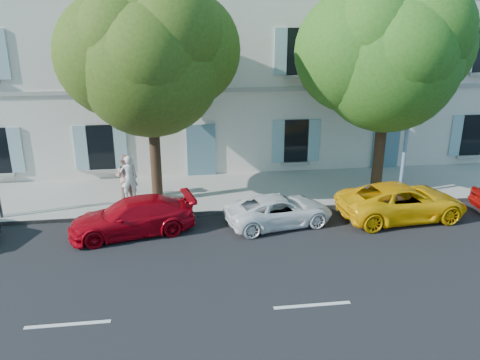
{
  "coord_description": "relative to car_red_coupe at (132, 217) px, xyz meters",
  "views": [
    {
      "loc": [
        -3.19,
        -13.89,
        6.85
      ],
      "look_at": [
        -1.05,
        2.0,
        1.4
      ],
      "focal_mm": 35.0,
      "sensor_mm": 36.0,
      "label": 1
    }
  ],
  "objects": [
    {
      "name": "ground",
      "position": [
        4.85,
        -0.97,
        -0.61
      ],
      "size": [
        90.0,
        90.0,
        0.0
      ],
      "primitive_type": "plane",
      "color": "black"
    },
    {
      "name": "sidewalk",
      "position": [
        4.85,
        3.48,
        -0.53
      ],
      "size": [
        36.0,
        4.5,
        0.15
      ],
      "primitive_type": "cube",
      "color": "#A09E96",
      "rests_on": "ground"
    },
    {
      "name": "kerb",
      "position": [
        4.85,
        1.31,
        -0.53
      ],
      "size": [
        36.0,
        0.16,
        0.16
      ],
      "primitive_type": "cube",
      "color": "#9E998E",
      "rests_on": "ground"
    },
    {
      "name": "building",
      "position": [
        4.85,
        9.23,
        5.39
      ],
      "size": [
        28.0,
        7.0,
        12.0
      ],
      "primitive_type": "cube",
      "color": "silver",
      "rests_on": "ground"
    },
    {
      "name": "car_red_coupe",
      "position": [
        0.0,
        0.0,
        0.0
      ],
      "size": [
        4.46,
        2.55,
        1.22
      ],
      "primitive_type": "imported",
      "rotation": [
        0.0,
        0.0,
        4.92
      ],
      "color": "#AB0411",
      "rests_on": "ground"
    },
    {
      "name": "car_white_coupe",
      "position": [
        5.07,
        0.08,
        -0.08
      ],
      "size": [
        4.08,
        2.47,
        1.06
      ],
      "primitive_type": "imported",
      "rotation": [
        0.0,
        0.0,
        1.77
      ],
      "color": "white",
      "rests_on": "ground"
    },
    {
      "name": "car_yellow_supercar",
      "position": [
        9.61,
        0.04,
        0.04
      ],
      "size": [
        4.83,
        2.54,
        1.3
      ],
      "primitive_type": "imported",
      "rotation": [
        0.0,
        0.0,
        1.66
      ],
      "color": "#FFB90A",
      "rests_on": "ground"
    },
    {
      "name": "tree_left",
      "position": [
        0.75,
        2.57,
        4.79
      ],
      "size": [
        5.26,
        5.26,
        8.16
      ],
      "color": "#3A2819",
      "rests_on": "sidewalk"
    },
    {
      "name": "tree_right",
      "position": [
        9.55,
        2.2,
        4.84
      ],
      "size": [
        5.36,
        5.36,
        8.26
      ],
      "color": "#3A2819",
      "rests_on": "sidewalk"
    },
    {
      "name": "street_lamp",
      "position": [
        10.51,
        1.82,
        3.99
      ],
      "size": [
        0.31,
        1.68,
        7.86
      ],
      "color": "#7293BF",
      "rests_on": "sidewalk"
    },
    {
      "name": "pedestrian_a",
      "position": [
        -0.33,
        2.86,
        0.44
      ],
      "size": [
        0.73,
        0.56,
        1.81
      ],
      "primitive_type": "imported",
      "rotation": [
        0.0,
        0.0,
        3.35
      ],
      "color": "silver",
      "rests_on": "sidewalk"
    },
    {
      "name": "pedestrian_b",
      "position": [
        -0.48,
        3.08,
        0.44
      ],
      "size": [
        1.04,
        0.93,
        1.79
      ],
      "primitive_type": "imported",
      "rotation": [
        0.0,
        0.0,
        2.81
      ],
      "color": "tan",
      "rests_on": "sidewalk"
    }
  ]
}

